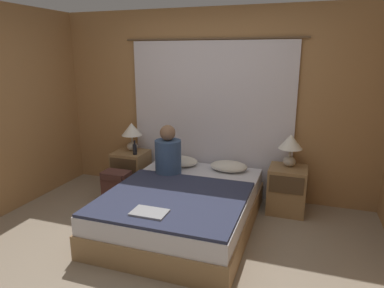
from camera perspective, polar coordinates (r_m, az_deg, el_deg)
name	(u,v)px	position (r m, az deg, el deg)	size (l,w,h in m)	color
ground_plane	(159,257)	(3.51, -5.53, -18.29)	(16.00, 16.00, 0.00)	gray
wall_back	(212,104)	(4.69, 3.28, 6.62)	(4.46, 0.06, 2.50)	#A37547
curtain_panel	(210,119)	(4.67, 3.04, 4.14)	(2.43, 0.02, 2.12)	silver
bed	(183,208)	(3.96, -1.45, -10.56)	(1.53, 2.01, 0.44)	#99754C
nightstand_left	(131,171)	(5.00, -10.10, -4.42)	(0.45, 0.45, 0.57)	#937047
nightstand_right	(287,190)	(4.43, 15.53, -7.33)	(0.45, 0.45, 0.57)	#937047
lamp_left	(132,132)	(4.91, -10.01, 1.97)	(0.29, 0.29, 0.40)	#B2A899
lamp_right	(290,145)	(4.32, 16.09, -0.14)	(0.29, 0.29, 0.40)	#B2A899
pillow_left	(180,161)	(4.65, -1.97, -2.86)	(0.48, 0.36, 0.12)	silver
pillow_right	(229,166)	(4.47, 6.14, -3.70)	(0.48, 0.36, 0.12)	silver
blanket_on_bed	(173,198)	(3.61, -3.14, -9.00)	(1.47, 1.36, 0.03)	#2D334C
person_left_in_bed	(168,154)	(4.27, -4.01, -1.69)	(0.33, 0.33, 0.63)	#38517A
beer_bottle_on_left_stand	(135,149)	(4.76, -9.51, -0.84)	(0.06, 0.06, 0.20)	black
laptop_on_bed	(149,212)	(3.27, -7.11, -11.25)	(0.33, 0.22, 0.02)	#9EA0A5
backpack_on_floor	(117,185)	(4.65, -12.46, -6.71)	(0.35, 0.25, 0.43)	brown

